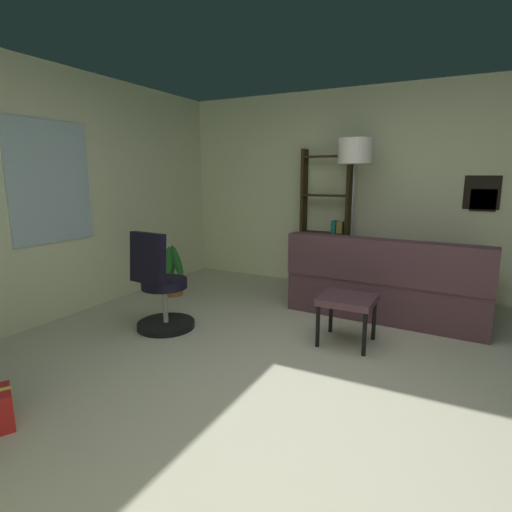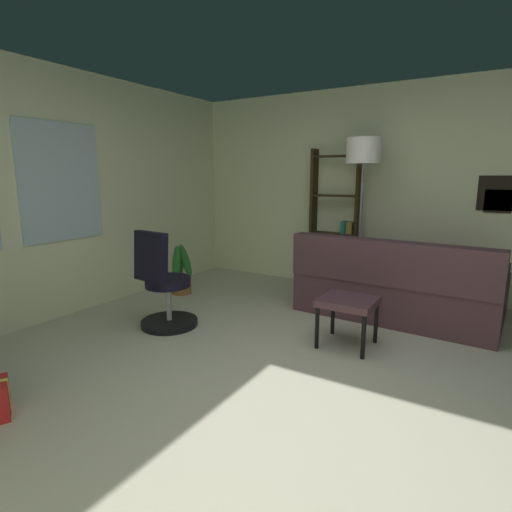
% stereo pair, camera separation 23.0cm
% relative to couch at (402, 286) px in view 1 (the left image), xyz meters
% --- Properties ---
extents(ground_plane, '(5.51, 5.78, 0.10)m').
position_rel_couch_xyz_m(ground_plane, '(-1.96, 0.28, -0.35)').
color(ground_plane, beige).
extents(wall_back_with_windows, '(5.51, 0.12, 2.57)m').
position_rel_couch_xyz_m(wall_back_with_windows, '(-1.97, 3.21, 0.99)').
color(wall_back_with_windows, beige).
rests_on(wall_back_with_windows, ground_plane).
extents(wall_right_with_frames, '(0.12, 5.78, 2.57)m').
position_rel_couch_xyz_m(wall_right_with_frames, '(0.85, 0.28, 0.98)').
color(wall_right_with_frames, beige).
rests_on(wall_right_with_frames, ground_plane).
extents(couch, '(1.58, 2.07, 0.86)m').
position_rel_couch_xyz_m(couch, '(0.00, 0.00, 0.00)').
color(couch, '#4A2F37').
rests_on(couch, ground_plane).
extents(footstool, '(0.44, 0.47, 0.44)m').
position_rel_couch_xyz_m(footstool, '(-1.10, 0.31, 0.07)').
color(footstool, '#4A2F37').
rests_on(footstool, ground_plane).
extents(office_chair, '(0.56, 0.56, 0.97)m').
position_rel_couch_xyz_m(office_chair, '(-1.60, 2.00, 0.07)').
color(office_chair, black).
rests_on(office_chair, ground_plane).
extents(bookshelf, '(0.18, 0.64, 1.82)m').
position_rel_couch_xyz_m(bookshelf, '(0.58, 1.07, 0.48)').
color(bookshelf, '#2D230F').
rests_on(bookshelf, ground_plane).
extents(floor_lamp, '(0.39, 0.39, 1.89)m').
position_rel_couch_xyz_m(floor_lamp, '(0.20, 0.63, 1.33)').
color(floor_lamp, slate).
rests_on(floor_lamp, ground_plane).
extents(potted_plant, '(0.33, 0.32, 0.65)m').
position_rel_couch_xyz_m(potted_plant, '(-0.63, 2.64, -0.06)').
color(potted_plant, '#986133').
rests_on(potted_plant, ground_plane).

